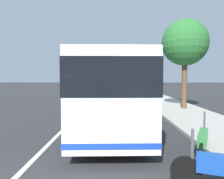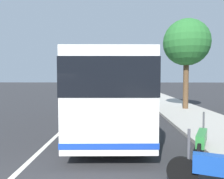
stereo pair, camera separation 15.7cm
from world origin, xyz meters
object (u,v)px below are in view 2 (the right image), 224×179
object	(u,v)px
roadside_tree_mid_block	(187,43)
coach_bus	(110,88)
motorcycle_far_end	(202,140)
car_oncoming	(116,85)
car_far_distant	(112,90)
car_behind_bus	(94,85)

from	to	relation	value
roadside_tree_mid_block	coach_bus	bearing A→B (deg)	134.38
roadside_tree_mid_block	motorcycle_far_end	bearing A→B (deg)	165.89
coach_bus	car_oncoming	bearing A→B (deg)	-1.90
car_far_distant	roadside_tree_mid_block	xyz separation A→B (m)	(-14.25, -5.73, 4.18)
coach_bus	car_oncoming	distance (m)	39.53
car_oncoming	roadside_tree_mid_block	size ratio (longest dim) A/B	0.63
car_behind_bus	car_far_distant	world-z (taller)	car_behind_bus
motorcycle_far_end	car_far_distant	world-z (taller)	car_far_distant
car_oncoming	roadside_tree_mid_block	bearing A→B (deg)	-169.77
motorcycle_far_end	roadside_tree_mid_block	world-z (taller)	roadside_tree_mid_block
coach_bus	motorcycle_far_end	size ratio (longest dim) A/B	5.20
motorcycle_far_end	car_oncoming	xyz separation A→B (m)	(43.78, 3.01, 0.23)
coach_bus	roadside_tree_mid_block	world-z (taller)	roadside_tree_mid_block
car_far_distant	motorcycle_far_end	bearing A→B (deg)	-172.95
coach_bus	roadside_tree_mid_block	size ratio (longest dim) A/B	1.65
coach_bus	car_far_distant	bearing A→B (deg)	-0.88
car_behind_bus	car_far_distant	bearing A→B (deg)	13.09
car_oncoming	car_behind_bus	bearing A→B (deg)	108.47
car_far_distant	car_behind_bus	bearing A→B (deg)	13.03
car_behind_bus	motorcycle_far_end	bearing A→B (deg)	9.76
car_oncoming	coach_bus	bearing A→B (deg)	-178.67
car_oncoming	car_far_distant	xyz separation A→B (m)	(-20.01, 0.32, 0.00)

